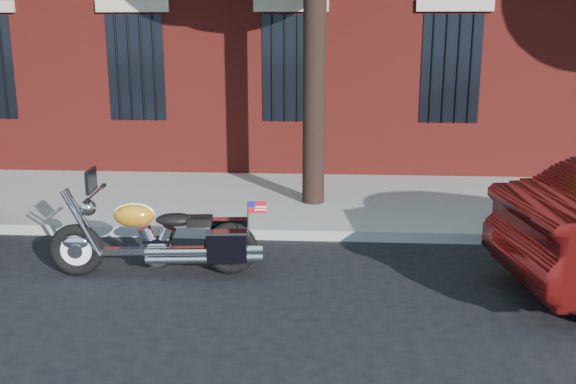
{
  "coord_description": "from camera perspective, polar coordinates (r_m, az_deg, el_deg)",
  "views": [
    {
      "loc": [
        0.77,
        -7.31,
        2.84
      ],
      "look_at": [
        0.23,
        0.8,
        0.83
      ],
      "focal_mm": 40.0,
      "sensor_mm": 36.0,
      "label": 1
    }
  ],
  "objects": [
    {
      "name": "ground",
      "position": [
        7.88,
        -2.04,
        -7.25
      ],
      "size": [
        120.0,
        120.0,
        0.0
      ],
      "primitive_type": "plane",
      "color": "black",
      "rests_on": "ground"
    },
    {
      "name": "sidewalk",
      "position": [
        10.96,
        -0.32,
        -0.74
      ],
      "size": [
        40.0,
        3.6,
        0.15
      ],
      "primitive_type": "cube",
      "color": "gray",
      "rests_on": "ground"
    },
    {
      "name": "curb",
      "position": [
        9.15,
        -1.17,
        -3.71
      ],
      "size": [
        40.0,
        0.16,
        0.15
      ],
      "primitive_type": "cube",
      "color": "gray",
      "rests_on": "ground"
    },
    {
      "name": "motorcycle",
      "position": [
        7.83,
        -10.92,
        -4.21
      ],
      "size": [
        2.62,
        0.88,
        1.31
      ],
      "rotation": [
        0.0,
        0.0,
        0.1
      ],
      "color": "black",
      "rests_on": "ground"
    }
  ]
}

